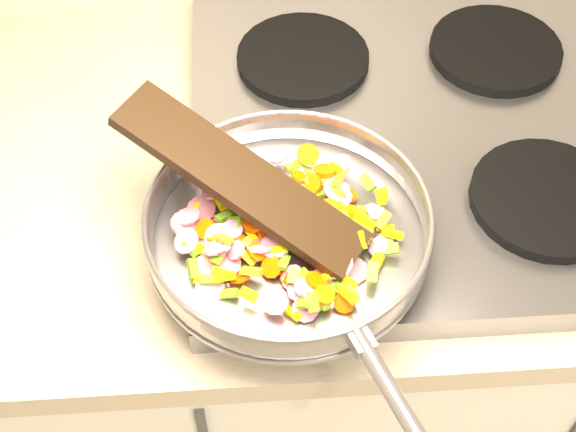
{
  "coord_description": "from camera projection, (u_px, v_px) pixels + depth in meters",
  "views": [
    {
      "loc": [
        -0.92,
        0.92,
        1.71
      ],
      "look_at": [
        -0.88,
        1.48,
        1.0
      ],
      "focal_mm": 50.0,
      "sensor_mm": 36.0,
      "label": 1
    }
  ],
  "objects": [
    {
      "name": "wooden_spatula",
      "position": [
        241.0,
        179.0,
        0.9
      ],
      "size": [
        0.29,
        0.23,
        0.11
      ],
      "primitive_type": "cube",
      "rotation": [
        0.0,
        -0.3,
        2.54
      ],
      "color": "black",
      "rests_on": "saute_pan"
    },
    {
      "name": "grate_fl",
      "position": [
        321.0,
        210.0,
        0.98
      ],
      "size": [
        0.19,
        0.19,
        0.02
      ],
      "primitive_type": "cylinder",
      "color": "black",
      "rests_on": "cooktop"
    },
    {
      "name": "saute_pan",
      "position": [
        289.0,
        227.0,
        0.91
      ],
      "size": [
        0.36,
        0.52,
        0.05
      ],
      "rotation": [
        0.0,
        0.0,
        0.37
      ],
      "color": "#9E9EA5",
      "rests_on": "grate_fl"
    },
    {
      "name": "cooktop",
      "position": [
        413.0,
        138.0,
        1.09
      ],
      "size": [
        0.6,
        0.6,
        0.04
      ],
      "primitive_type": "cube",
      "color": "#939399",
      "rests_on": "counter_top"
    },
    {
      "name": "grate_fr",
      "position": [
        547.0,
        199.0,
        0.99
      ],
      "size": [
        0.19,
        0.19,
        0.02
      ],
      "primitive_type": "cylinder",
      "color": "black",
      "rests_on": "cooktop"
    },
    {
      "name": "grate_bl",
      "position": [
        303.0,
        58.0,
        1.15
      ],
      "size": [
        0.19,
        0.19,
        0.02
      ],
      "primitive_type": "cylinder",
      "color": "black",
      "rests_on": "cooktop"
    },
    {
      "name": "vegetable_heap",
      "position": [
        287.0,
        231.0,
        0.92
      ],
      "size": [
        0.27,
        0.25,
        0.05
      ],
      "color": "#659A1F",
      "rests_on": "saute_pan"
    },
    {
      "name": "grate_br",
      "position": [
        495.0,
        50.0,
        1.16
      ],
      "size": [
        0.19,
        0.19,
        0.02
      ],
      "primitive_type": "cylinder",
      "color": "black",
      "rests_on": "cooktop"
    }
  ]
}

